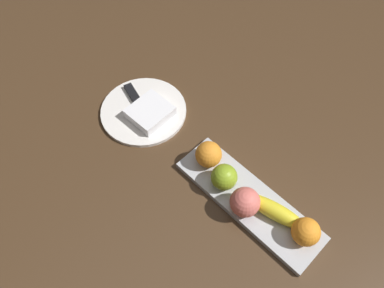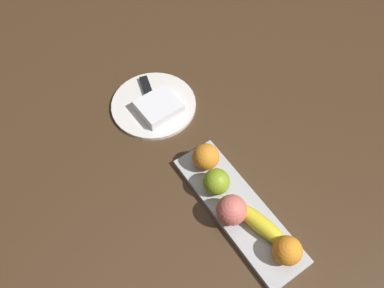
# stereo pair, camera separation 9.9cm
# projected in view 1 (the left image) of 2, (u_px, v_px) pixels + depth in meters

# --- Properties ---
(ground_plane) EXTENTS (2.40, 2.40, 0.00)m
(ground_plane) POSITION_uv_depth(u_px,v_px,m) (231.00, 205.00, 0.95)
(ground_plane) COLOR #452F1C
(fruit_tray) EXTENTS (0.40, 0.12, 0.02)m
(fruit_tray) POSITION_uv_depth(u_px,v_px,m) (249.00, 200.00, 0.94)
(fruit_tray) COLOR #B8BAC0
(fruit_tray) RESTS_ON ground_plane
(apple) EXTENTS (0.07, 0.07, 0.07)m
(apple) POSITION_uv_depth(u_px,v_px,m) (224.00, 177.00, 0.93)
(apple) COLOR #84A522
(apple) RESTS_ON fruit_tray
(banana) EXTENTS (0.16, 0.08, 0.04)m
(banana) POSITION_uv_depth(u_px,v_px,m) (275.00, 211.00, 0.90)
(banana) COLOR yellow
(banana) RESTS_ON fruit_tray
(orange_near_apple) EXTENTS (0.07, 0.07, 0.07)m
(orange_near_apple) POSITION_uv_depth(u_px,v_px,m) (209.00, 154.00, 0.97)
(orange_near_apple) COLOR orange
(orange_near_apple) RESTS_ON fruit_tray
(orange_near_banana) EXTENTS (0.07, 0.07, 0.07)m
(orange_near_banana) POSITION_uv_depth(u_px,v_px,m) (306.00, 232.00, 0.85)
(orange_near_banana) COLOR orange
(orange_near_banana) RESTS_ON fruit_tray
(peach) EXTENTS (0.07, 0.07, 0.07)m
(peach) POSITION_uv_depth(u_px,v_px,m) (245.00, 202.00, 0.89)
(peach) COLOR #E06B61
(peach) RESTS_ON fruit_tray
(dinner_plate) EXTENTS (0.25, 0.25, 0.01)m
(dinner_plate) POSITION_uv_depth(u_px,v_px,m) (144.00, 111.00, 1.10)
(dinner_plate) COLOR white
(dinner_plate) RESTS_ON ground_plane
(folded_napkin) EXTENTS (0.11, 0.12, 0.03)m
(folded_napkin) POSITION_uv_depth(u_px,v_px,m) (150.00, 112.00, 1.07)
(folded_napkin) COLOR white
(folded_napkin) RESTS_ON dinner_plate
(knife) EXTENTS (0.18, 0.07, 0.01)m
(knife) POSITION_uv_depth(u_px,v_px,m) (136.00, 99.00, 1.12)
(knife) COLOR silver
(knife) RESTS_ON dinner_plate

